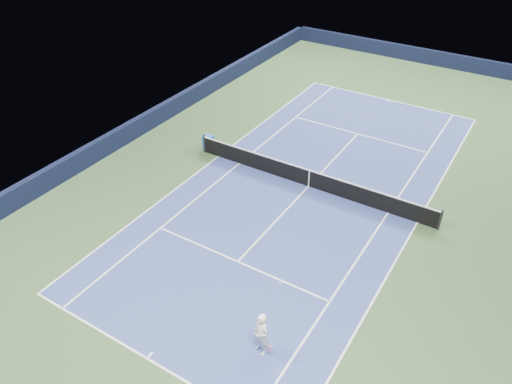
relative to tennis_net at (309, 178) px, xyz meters
The scene contains 18 objects.
ground 0.50m from the tennis_net, ahead, with size 40.00×40.00×0.00m, color #2E4A28.
wall_far 19.83m from the tennis_net, 90.00° to the left, with size 22.00×0.35×1.10m, color black.
wall_left 10.83m from the tennis_net, behind, with size 0.35×40.00×1.10m, color black.
court_surface 0.50m from the tennis_net, ahead, with size 10.97×23.77×0.01m, color navy.
baseline_far 11.90m from the tennis_net, 90.00° to the left, with size 10.97×0.08×0.00m, color white.
baseline_near 11.90m from the tennis_net, 90.00° to the right, with size 10.97×0.08×0.00m, color white.
sideline_doubles_right 5.51m from the tennis_net, ahead, with size 0.08×23.77×0.00m, color white.
sideline_doubles_left 5.51m from the tennis_net, behind, with size 0.08×23.77×0.00m, color white.
sideline_singles_right 4.14m from the tennis_net, ahead, with size 0.08×23.77×0.00m, color white.
sideline_singles_left 4.14m from the tennis_net, behind, with size 0.08×23.77×0.00m, color white.
service_line_far 6.42m from the tennis_net, 90.00° to the left, with size 8.23×0.08×0.00m, color white.
service_line_near 6.42m from the tennis_net, 90.00° to the right, with size 8.23×0.08×0.00m, color white.
center_service_line 0.50m from the tennis_net, ahead, with size 0.08×12.80×0.00m, color white.
center_mark_far 11.75m from the tennis_net, 90.00° to the left, with size 0.08×0.30×0.00m, color white.
center_mark_near 11.75m from the tennis_net, 90.00° to the right, with size 0.08×0.30×0.00m, color white.
tennis_net is the anchor object (origin of this frame).
sponsor_cube 6.41m from the tennis_net, behind, with size 0.59×0.48×0.83m.
tennis_player 10.12m from the tennis_net, 72.25° to the right, with size 0.84×1.33×2.42m.
Camera 1 is at (8.53, -18.78, 14.07)m, focal length 35.00 mm.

